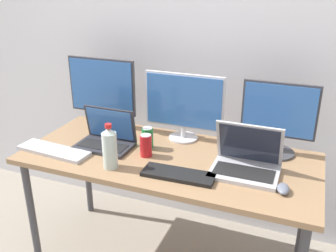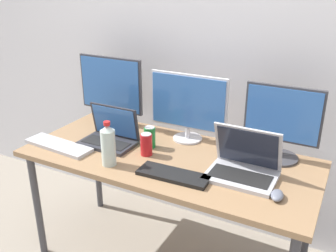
% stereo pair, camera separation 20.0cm
% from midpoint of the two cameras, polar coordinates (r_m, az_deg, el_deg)
% --- Properties ---
extents(wall_back, '(7.00, 0.08, 2.60)m').
position_cam_midpoint_polar(wall_back, '(2.43, 2.82, 13.25)').
color(wall_back, silver).
rests_on(wall_back, ground).
extents(work_desk, '(1.63, 0.71, 0.74)m').
position_cam_midpoint_polar(work_desk, '(2.11, -2.73, -6.24)').
color(work_desk, '#424247').
rests_on(work_desk, ground).
extents(monitor_left, '(0.46, 0.19, 0.45)m').
position_cam_midpoint_polar(monitor_left, '(2.46, -12.35, 5.27)').
color(monitor_left, '#38383D').
rests_on(monitor_left, work_desk).
extents(monitor_center, '(0.48, 0.18, 0.41)m').
position_cam_midpoint_polar(monitor_center, '(2.21, -0.25, 3.21)').
color(monitor_center, silver).
rests_on(monitor_center, work_desk).
extents(monitor_right, '(0.40, 0.22, 0.41)m').
position_cam_midpoint_polar(monitor_right, '(2.08, 13.87, 1.20)').
color(monitor_right, '#38383D').
rests_on(monitor_right, work_desk).
extents(laptop_silver, '(0.32, 0.21, 0.22)m').
position_cam_midpoint_polar(laptop_silver, '(2.22, -11.93, -1.77)').
color(laptop_silver, '#2D2D33').
rests_on(laptop_silver, work_desk).
extents(laptop_secondary, '(0.34, 0.25, 0.25)m').
position_cam_midpoint_polar(laptop_secondary, '(1.92, 8.92, -5.40)').
color(laptop_secondary, '#B7B7BC').
rests_on(laptop_secondary, work_desk).
extents(keyboard_main, '(0.37, 0.14, 0.02)m').
position_cam_midpoint_polar(keyboard_main, '(1.87, -1.49, -7.49)').
color(keyboard_main, black).
rests_on(keyboard_main, work_desk).
extents(keyboard_aux, '(0.44, 0.16, 0.02)m').
position_cam_midpoint_polar(keyboard_aux, '(2.24, -19.51, -3.62)').
color(keyboard_aux, '#B2B2B7').
rests_on(keyboard_aux, work_desk).
extents(mouse_by_keyboard, '(0.07, 0.10, 0.03)m').
position_cam_midpoint_polar(mouse_by_keyboard, '(1.80, 14.10, -9.35)').
color(mouse_by_keyboard, slate).
rests_on(mouse_by_keyboard, work_desk).
extents(water_bottle, '(0.08, 0.08, 0.24)m').
position_cam_midpoint_polar(water_bottle, '(1.95, -11.81, -3.36)').
color(water_bottle, silver).
rests_on(water_bottle, work_desk).
extents(soda_can_near_keyboard, '(0.07, 0.07, 0.13)m').
position_cam_midpoint_polar(soda_can_near_keyboard, '(2.06, -6.16, -3.02)').
color(soda_can_near_keyboard, red).
rests_on(soda_can_near_keyboard, work_desk).
extents(soda_can_by_laptop, '(0.07, 0.07, 0.13)m').
position_cam_midpoint_polar(soda_can_by_laptop, '(2.15, -5.80, -1.90)').
color(soda_can_by_laptop, '#197F33').
rests_on(soda_can_by_laptop, work_desk).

